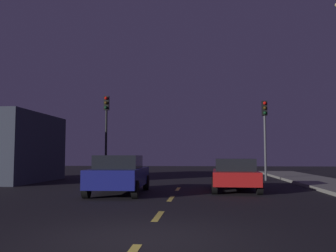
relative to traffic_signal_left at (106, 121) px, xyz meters
The scene contains 9 objects.
ground_plane 11.22m from the traffic_signal_left, 62.07° to the right, with size 80.00×80.00×0.00m, color black.
lane_stripe_second 15.08m from the traffic_signal_left, 70.17° to the right, with size 0.16×1.60×0.01m, color #EACC4C.
lane_stripe_third 11.72m from the traffic_signal_left, 63.51° to the right, with size 0.16×1.60×0.01m, color #EACC4C.
lane_stripe_fourth 8.73m from the traffic_signal_left, 51.14° to the right, with size 0.16×1.60×0.01m, color #EACC4C.
traffic_signal_left is the anchor object (origin of this frame).
traffic_signal_right 9.90m from the traffic_signal_left, ahead, with size 0.32×0.38×4.85m.
car_stopped_ahead 10.54m from the traffic_signal_left, 42.45° to the right, with size 2.09×4.30×1.38m.
car_adjacent_lane 9.43m from the traffic_signal_left, 71.87° to the right, with size 2.09×4.48×1.52m.
storefront_left 6.21m from the traffic_signal_left, 156.78° to the right, with size 4.88×6.80×3.93m, color #333847.
Camera 1 is at (1.10, -6.81, 1.51)m, focal length 39.92 mm.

